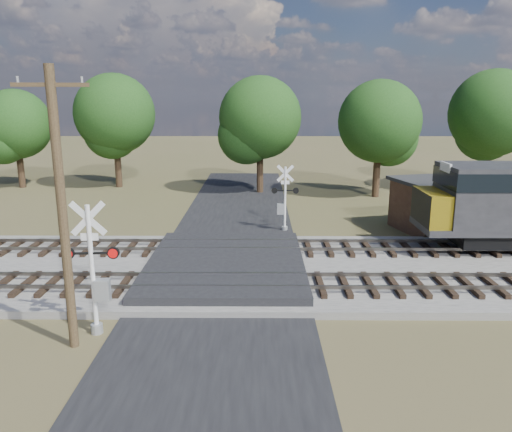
{
  "coord_description": "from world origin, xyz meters",
  "views": [
    {
      "loc": [
        1.5,
        -21.03,
        7.83
      ],
      "look_at": [
        1.36,
        2.0,
        2.28
      ],
      "focal_mm": 35.0,
      "sensor_mm": 36.0,
      "label": 1
    }
  ],
  "objects_px": {
    "equipment_shed": "(438,205)",
    "crossing_signal_near": "(96,280)",
    "utility_pole": "(62,206)",
    "crossing_signal_far": "(284,204)"
  },
  "relations": [
    {
      "from": "equipment_shed",
      "to": "crossing_signal_near",
      "type": "bearing_deg",
      "value": -154.74
    },
    {
      "from": "utility_pole",
      "to": "equipment_shed",
      "type": "distance_m",
      "value": 22.01
    },
    {
      "from": "crossing_signal_near",
      "to": "crossing_signal_far",
      "type": "bearing_deg",
      "value": 59.25
    },
    {
      "from": "utility_pole",
      "to": "equipment_shed",
      "type": "relative_size",
      "value": 1.59
    },
    {
      "from": "crossing_signal_far",
      "to": "utility_pole",
      "type": "bearing_deg",
      "value": 63.29
    },
    {
      "from": "crossing_signal_far",
      "to": "utility_pole",
      "type": "relative_size",
      "value": 0.46
    },
    {
      "from": "crossing_signal_near",
      "to": "crossing_signal_far",
      "type": "xyz_separation_m",
      "value": [
        6.84,
        13.17,
        -0.26
      ]
    },
    {
      "from": "crossing_signal_near",
      "to": "utility_pole",
      "type": "height_order",
      "value": "utility_pole"
    },
    {
      "from": "crossing_signal_near",
      "to": "utility_pole",
      "type": "distance_m",
      "value": 2.91
    },
    {
      "from": "crossing_signal_near",
      "to": "equipment_shed",
      "type": "relative_size",
      "value": 0.84
    }
  ]
}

